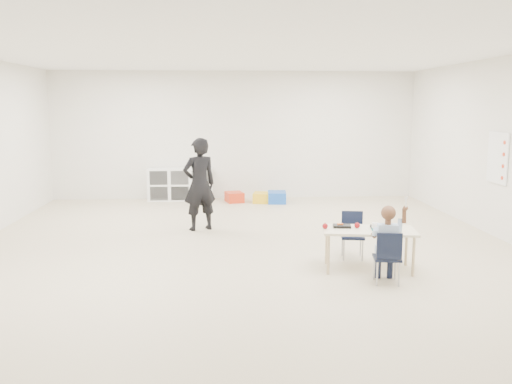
{
  "coord_description": "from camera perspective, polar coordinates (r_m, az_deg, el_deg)",
  "views": [
    {
      "loc": [
        -0.33,
        -7.52,
        2.05
      ],
      "look_at": [
        0.17,
        -0.02,
        0.85
      ],
      "focal_mm": 38.0,
      "sensor_mm": 36.0,
      "label": 1
    }
  ],
  "objects": [
    {
      "name": "milk_carton",
      "position": [
        6.82,
        12.42,
        -3.63
      ],
      "size": [
        0.08,
        0.08,
        0.1
      ],
      "primitive_type": "cube",
      "rotation": [
        0.0,
        0.0,
        -0.15
      ],
      "color": "white",
      "rests_on": "table"
    },
    {
      "name": "bin_red",
      "position": [
        11.65,
        -2.29,
        -0.53
      ],
      "size": [
        0.43,
        0.5,
        0.21
      ],
      "primitive_type": "cube",
      "rotation": [
        0.0,
        0.0,
        0.23
      ],
      "color": "red",
      "rests_on": "ground"
    },
    {
      "name": "bin_blue",
      "position": [
        11.55,
        2.21,
        -0.55
      ],
      "size": [
        0.41,
        0.51,
        0.24
      ],
      "primitive_type": "cube",
      "rotation": [
        0.0,
        0.0,
        -0.08
      ],
      "color": "blue",
      "rests_on": "ground"
    },
    {
      "name": "bin_yellow",
      "position": [
        11.59,
        0.59,
        -0.59
      ],
      "size": [
        0.41,
        0.48,
        0.21
      ],
      "primitive_type": "cube",
      "rotation": [
        0.0,
        0.0,
        -0.19
      ],
      "color": "yellow",
      "rests_on": "ground"
    },
    {
      "name": "lunch_tray_near",
      "position": [
        7.0,
        12.88,
        -3.63
      ],
      "size": [
        0.24,
        0.19,
        0.03
      ],
      "primitive_type": "cube",
      "rotation": [
        0.0,
        0.0,
        -0.15
      ],
      "color": "black",
      "rests_on": "table"
    },
    {
      "name": "chair_near",
      "position": [
        6.51,
        13.62,
        -6.65
      ],
      "size": [
        0.34,
        0.33,
        0.63
      ],
      "primitive_type": null,
      "rotation": [
        0.0,
        0.0,
        -0.15
      ],
      "color": "black",
      "rests_on": "ground"
    },
    {
      "name": "chair_far",
      "position": [
        7.44,
        10.14,
        -4.55
      ],
      "size": [
        0.34,
        0.33,
        0.63
      ],
      "primitive_type": null,
      "rotation": [
        0.0,
        0.0,
        -0.15
      ],
      "color": "black",
      "rests_on": "ground"
    },
    {
      "name": "bread_roll",
      "position": [
        6.85,
        13.97,
        -3.78
      ],
      "size": [
        0.09,
        0.09,
        0.07
      ],
      "primitive_type": "ellipsoid",
      "color": "tan",
      "rests_on": "table"
    },
    {
      "name": "adult",
      "position": [
        8.98,
        -5.98,
        0.81
      ],
      "size": [
        0.66,
        0.55,
        1.53
      ],
      "primitive_type": "imported",
      "rotation": [
        0.0,
        0.0,
        3.54
      ],
      "color": "black",
      "rests_on": "ground"
    },
    {
      "name": "apple_far",
      "position": [
        6.84,
        7.29,
        -3.58
      ],
      "size": [
        0.07,
        0.07,
        0.07
      ],
      "primitive_type": "sphere",
      "color": "maroon",
      "rests_on": "table"
    },
    {
      "name": "rules_poster",
      "position": [
        9.23,
        24.09,
        3.31
      ],
      "size": [
        0.02,
        0.6,
        0.8
      ],
      "primitive_type": "cube",
      "color": "white",
      "rests_on": "room"
    },
    {
      "name": "cubby_shelf",
      "position": [
        11.95,
        -7.96,
        0.81
      ],
      "size": [
        1.4,
        0.4,
        0.7
      ],
      "primitive_type": "cube",
      "color": "white",
      "rests_on": "ground"
    },
    {
      "name": "lunch_tray_far",
      "position": [
        6.97,
        9.03,
        -3.56
      ],
      "size": [
        0.24,
        0.19,
        0.03
      ],
      "primitive_type": "cube",
      "rotation": [
        0.0,
        0.0,
        -0.15
      ],
      "color": "black",
      "rests_on": "table"
    },
    {
      "name": "table",
      "position": [
        6.98,
        11.75,
        -5.91
      ],
      "size": [
        1.21,
        0.73,
        0.52
      ],
      "rotation": [
        0.0,
        0.0,
        -0.15
      ],
      "color": "#F9F1C7",
      "rests_on": "ground"
    },
    {
      "name": "child",
      "position": [
        6.46,
        13.68,
        -5.1
      ],
      "size": [
        0.48,
        0.48,
        0.99
      ],
      "primitive_type": null,
      "rotation": [
        0.0,
        0.0,
        -0.15
      ],
      "color": "#B3CFF2",
      "rests_on": "chair_near"
    },
    {
      "name": "apple_near",
      "position": [
        6.95,
        10.61,
        -3.47
      ],
      "size": [
        0.07,
        0.07,
        0.07
      ],
      "primitive_type": "sphere",
      "color": "maroon",
      "rests_on": "table"
    },
    {
      "name": "room",
      "position": [
        7.55,
        -1.31,
        4.14
      ],
      "size": [
        9.0,
        9.02,
        2.8
      ],
      "color": "beige",
      "rests_on": "ground"
    }
  ]
}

